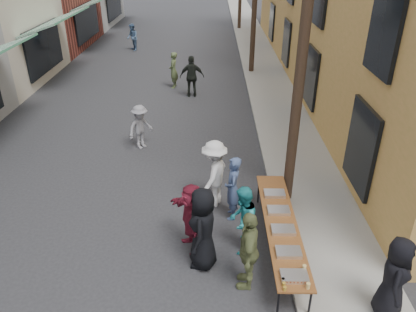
{
  "coord_description": "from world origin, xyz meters",
  "views": [
    {
      "loc": [
        2.29,
        -6.19,
        6.22
      ],
      "look_at": [
        2.17,
        3.05,
        1.3
      ],
      "focal_mm": 35.0,
      "sensor_mm": 36.0,
      "label": 1
    }
  ],
  "objects_px": {
    "utility_pole_near": "(305,29)",
    "serving_table": "(281,224)",
    "catering_tray_sausage": "(294,276)",
    "guest_front_a": "(203,228)",
    "guest_front_c": "(242,220)",
    "server": "(394,278)"
  },
  "relations": [
    {
      "from": "catering_tray_sausage",
      "to": "guest_front_a",
      "type": "bearing_deg",
      "value": 145.18
    },
    {
      "from": "guest_front_a",
      "to": "utility_pole_near",
      "type": "bearing_deg",
      "value": 148.38
    },
    {
      "from": "serving_table",
      "to": "catering_tray_sausage",
      "type": "relative_size",
      "value": 8.0
    },
    {
      "from": "guest_front_c",
      "to": "utility_pole_near",
      "type": "bearing_deg",
      "value": 161.25
    },
    {
      "from": "server",
      "to": "catering_tray_sausage",
      "type": "bearing_deg",
      "value": 105.77
    },
    {
      "from": "guest_front_a",
      "to": "server",
      "type": "xyz_separation_m",
      "value": [
        3.43,
        -1.34,
        0.0
      ]
    },
    {
      "from": "utility_pole_near",
      "to": "serving_table",
      "type": "height_order",
      "value": "utility_pole_near"
    },
    {
      "from": "catering_tray_sausage",
      "to": "server",
      "type": "bearing_deg",
      "value": -5.3
    },
    {
      "from": "guest_front_c",
      "to": "server",
      "type": "height_order",
      "value": "server"
    },
    {
      "from": "guest_front_a",
      "to": "guest_front_c",
      "type": "xyz_separation_m",
      "value": [
        0.85,
        0.46,
        -0.13
      ]
    },
    {
      "from": "guest_front_a",
      "to": "serving_table",
      "type": "bearing_deg",
      "value": 115.34
    },
    {
      "from": "serving_table",
      "to": "guest_front_a",
      "type": "xyz_separation_m",
      "value": [
        -1.7,
        -0.47,
        0.23
      ]
    },
    {
      "from": "guest_front_c",
      "to": "serving_table",
      "type": "bearing_deg",
      "value": 105.31
    },
    {
      "from": "guest_front_a",
      "to": "server",
      "type": "distance_m",
      "value": 3.68
    },
    {
      "from": "guest_front_a",
      "to": "guest_front_c",
      "type": "height_order",
      "value": "guest_front_a"
    },
    {
      "from": "utility_pole_near",
      "to": "server",
      "type": "bearing_deg",
      "value": -72.18
    },
    {
      "from": "utility_pole_near",
      "to": "guest_front_c",
      "type": "distance_m",
      "value": 4.42
    },
    {
      "from": "utility_pole_near",
      "to": "serving_table",
      "type": "xyz_separation_m",
      "value": [
        -0.5,
        -2.01,
        -3.79
      ]
    },
    {
      "from": "server",
      "to": "serving_table",
      "type": "bearing_deg",
      "value": 64.74
    },
    {
      "from": "utility_pole_near",
      "to": "serving_table",
      "type": "relative_size",
      "value": 2.25
    },
    {
      "from": "catering_tray_sausage",
      "to": "guest_front_a",
      "type": "relative_size",
      "value": 0.27
    },
    {
      "from": "serving_table",
      "to": "catering_tray_sausage",
      "type": "height_order",
      "value": "catering_tray_sausage"
    }
  ]
}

